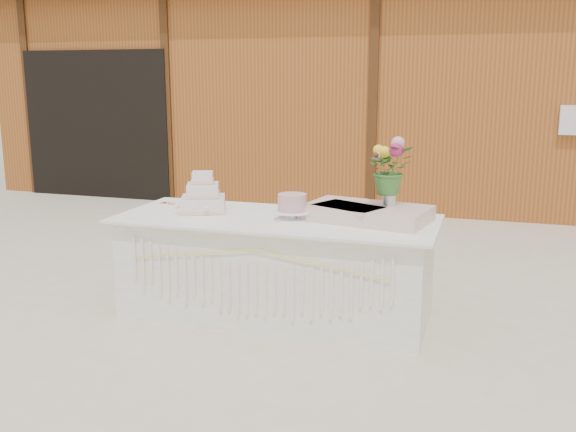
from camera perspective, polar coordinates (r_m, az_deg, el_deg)
name	(u,v)px	position (r m, az deg, el deg)	size (l,w,h in m)	color
ground	(276,314)	(5.03, -1.04, -8.74)	(80.00, 80.00, 0.00)	beige
barn	(395,86)	(10.56, 9.48, 11.37)	(12.60, 4.60, 3.30)	#95551F
cake_table	(276,267)	(4.90, -1.08, -4.53)	(2.40, 1.00, 0.77)	white
wedding_cake	(203,198)	(5.06, -7.56, 1.61)	(0.45, 0.45, 0.31)	white
pink_cake_stand	(292,206)	(4.70, 0.37, 0.94)	(0.27, 0.27, 0.20)	white
satin_runner	(367,213)	(4.73, 7.02, 0.26)	(0.88, 0.51, 0.11)	beige
flower_vase	(389,197)	(4.73, 9.00, 1.71)	(0.10, 0.10, 0.13)	silver
bouquet	(390,163)	(4.69, 9.10, 4.70)	(0.33, 0.28, 0.36)	#396D2B
loose_flowers	(162,205)	(5.32, -11.15, 0.93)	(0.13, 0.32, 0.02)	#CF7F8E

